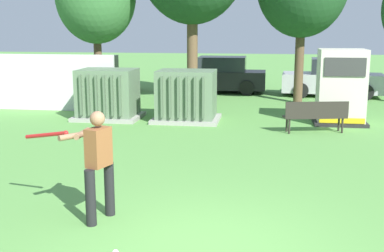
{
  "coord_description": "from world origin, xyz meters",
  "views": [
    {
      "loc": [
        0.8,
        -6.3,
        3.01
      ],
      "look_at": [
        -0.69,
        3.5,
        1.0
      ],
      "focal_mm": 46.58,
      "sensor_mm": 36.0,
      "label": 1
    }
  ],
  "objects": [
    {
      "name": "transformer_west",
      "position": [
        -4.33,
        9.19,
        0.79
      ],
      "size": [
        2.1,
        1.7,
        1.62
      ],
      "color": "#9E9B93",
      "rests_on": "ground"
    },
    {
      "name": "parked_car_left_of_center",
      "position": [
        -1.36,
        16.28,
        0.75
      ],
      "size": [
        4.21,
        1.94,
        1.62
      ],
      "color": "black",
      "rests_on": "ground"
    },
    {
      "name": "transformer_mid_west",
      "position": [
        -1.74,
        9.18,
        0.79
      ],
      "size": [
        2.1,
        1.7,
        1.62
      ],
      "color": "#9E9B93",
      "rests_on": "ground"
    },
    {
      "name": "generator_enclosure",
      "position": [
        3.05,
        9.49,
        1.14
      ],
      "size": [
        1.6,
        1.4,
        2.3
      ],
      "color": "#262626",
      "rests_on": "ground"
    },
    {
      "name": "fence_panel",
      "position": [
        -6.91,
        10.5,
        1.0
      ],
      "size": [
        4.8,
        0.12,
        2.0
      ],
      "primitive_type": "cube",
      "color": "silver",
      "rests_on": "ground"
    },
    {
      "name": "batter",
      "position": [
        -1.78,
        0.81,
        0.98
      ],
      "size": [
        1.59,
        0.8,
        1.74
      ],
      "color": "black",
      "rests_on": "ground"
    },
    {
      "name": "park_bench",
      "position": [
        2.18,
        7.92,
        0.54
      ],
      "size": [
        1.84,
        0.78,
        0.92
      ],
      "color": "#2D2823",
      "rests_on": "ground"
    },
    {
      "name": "parked_car_leftmost",
      "position": [
        -7.46,
        16.12,
        0.75
      ],
      "size": [
        4.21,
        1.95,
        1.62
      ],
      "color": "maroon",
      "rests_on": "ground"
    },
    {
      "name": "parked_car_right_of_center",
      "position": [
        3.59,
        15.71,
        0.75
      ],
      "size": [
        4.3,
        2.13,
        1.62
      ],
      "color": "#B2B2B7",
      "rests_on": "ground"
    },
    {
      "name": "ground_plane",
      "position": [
        0.0,
        0.0,
        0.0
      ],
      "size": [
        96.0,
        96.0,
        0.0
      ],
      "primitive_type": "plane",
      "color": "#5B9947"
    }
  ]
}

